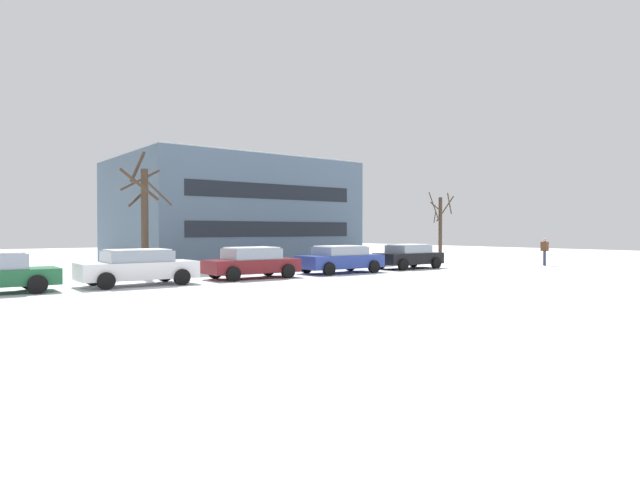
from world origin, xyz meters
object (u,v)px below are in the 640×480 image
at_px(parked_car_black, 408,256).
at_px(parked_car_white, 138,267).
at_px(parked_car_maroon, 252,262).
at_px(pedestrian_crossing, 545,250).
at_px(parked_car_blue, 340,259).

bearing_deg(parked_car_black, parked_car_white, -179.58).
bearing_deg(parked_car_maroon, parked_car_white, 179.73).
distance_m(parked_car_maroon, pedestrian_crossing, 19.15).
bearing_deg(pedestrian_crossing, parked_car_black, 159.18).
bearing_deg(parked_car_white, parked_car_maroon, -0.27).
bearing_deg(parked_car_black, parked_car_maroon, -179.24).
distance_m(parked_car_maroon, parked_car_black, 10.31).
bearing_deg(parked_car_blue, parked_car_maroon, 179.80).
bearing_deg(parked_car_white, pedestrian_crossing, -7.47).
bearing_deg(parked_car_white, parked_car_black, 0.42).
relative_size(parked_car_white, parked_car_maroon, 1.05).
height_order(parked_car_white, parked_car_blue, parked_car_white).
relative_size(parked_car_black, pedestrian_crossing, 2.39).
xyz_separation_m(parked_car_maroon, parked_car_blue, (5.15, -0.02, -0.00)).
height_order(parked_car_white, parked_car_black, parked_car_white).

